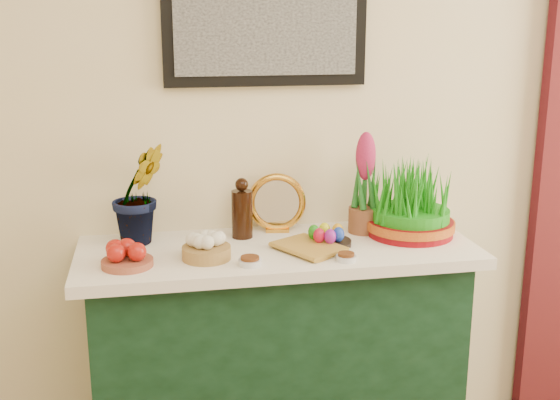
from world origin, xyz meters
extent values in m
cube|color=#F9E6BB|center=(0.00, 2.25, 1.35)|extent=(4.00, 0.04, 2.70)
cube|color=black|center=(-0.30, 2.23, 1.70)|extent=(0.74, 0.03, 0.54)
cube|color=#A5A5A5|center=(-0.30, 2.21, 1.70)|extent=(0.66, 0.01, 0.46)
cube|color=#163E26|center=(-0.30, 2.00, 0.42)|extent=(1.30, 0.45, 0.85)
cube|color=white|center=(-0.30, 2.00, 0.87)|extent=(1.40, 0.55, 0.04)
imported|color=#216C23|center=(-0.77, 2.13, 1.13)|extent=(0.30, 0.28, 0.48)
cylinder|color=#984A34|center=(-0.82, 1.89, 0.90)|extent=(0.22, 0.22, 0.02)
cylinder|color=#A78343|center=(-0.56, 1.91, 0.91)|extent=(0.18, 0.18, 0.04)
cylinder|color=black|center=(-0.41, 2.13, 0.98)|extent=(0.08, 0.08, 0.18)
sphere|color=black|center=(-0.41, 2.13, 1.09)|extent=(0.05, 0.05, 0.05)
cube|color=gold|center=(-0.27, 2.17, 0.90)|extent=(0.09, 0.06, 0.01)
torus|color=gold|center=(-0.27, 2.19, 1.00)|extent=(0.22, 0.08, 0.22)
cylinder|color=silver|center=(-0.27, 2.18, 1.00)|extent=(0.17, 0.05, 0.17)
imported|color=#B68832|center=(-0.28, 1.88, 0.91)|extent=(0.25, 0.27, 0.03)
cylinder|color=silver|center=(-0.43, 1.82, 0.90)|extent=(0.08, 0.08, 0.02)
cylinder|color=#592D14|center=(-0.43, 1.82, 0.91)|extent=(0.06, 0.06, 0.01)
cylinder|color=silver|center=(-0.11, 1.81, 0.90)|extent=(0.07, 0.07, 0.02)
cylinder|color=#592D14|center=(-0.11, 1.81, 0.91)|extent=(0.05, 0.05, 0.01)
cylinder|color=black|center=(-0.13, 1.98, 0.90)|extent=(0.19, 0.19, 0.02)
ellipsoid|color=red|center=(-0.16, 1.95, 0.93)|extent=(0.04, 0.04, 0.05)
ellipsoid|color=#1A3CB7|center=(-0.09, 1.95, 0.93)|extent=(0.04, 0.04, 0.05)
ellipsoid|color=yellow|center=(-0.13, 2.01, 0.93)|extent=(0.04, 0.04, 0.05)
ellipsoid|color=#238618|center=(-0.17, 2.00, 0.93)|extent=(0.04, 0.04, 0.05)
ellipsoid|color=gold|center=(-0.08, 2.00, 0.93)|extent=(0.04, 0.04, 0.05)
ellipsoid|color=#931B97|center=(-0.13, 1.94, 0.93)|extent=(0.04, 0.04, 0.05)
cylinder|color=brown|center=(0.05, 2.10, 0.94)|extent=(0.12, 0.12, 0.10)
ellipsoid|color=#CC285D|center=(0.05, 2.10, 1.18)|extent=(0.07, 0.07, 0.18)
cylinder|color=maroon|center=(0.21, 2.04, 0.92)|extent=(0.31, 0.31, 0.06)
cylinder|color=#A82210|center=(0.21, 2.04, 0.93)|extent=(0.33, 0.33, 0.03)
camera|label=1|loc=(-0.73, -0.32, 1.68)|focal=45.00mm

